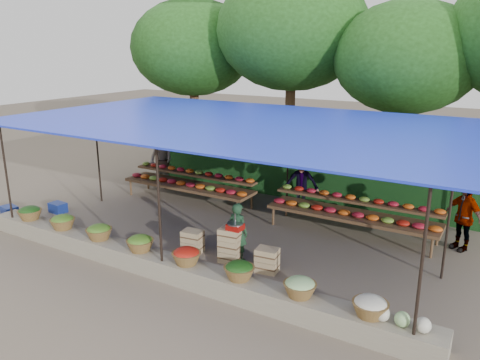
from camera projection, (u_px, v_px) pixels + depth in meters
The scene contains 16 objects.
ground at pixel (237, 232), 11.78m from camera, with size 60.00×60.00×0.00m, color #665D4B.
stone_curb at pixel (167, 267), 9.45m from camera, with size 10.60×0.55×0.40m, color slate.
stall_canopy at pixel (239, 126), 11.11m from camera, with size 10.80×6.60×2.82m.
produce_baskets at pixel (163, 250), 9.40m from camera, with size 8.98×0.58×0.34m.
netting_backdrop at pixel (291, 159), 14.04m from camera, with size 10.60×0.06×2.50m, color #1D4F1C.
tree_row at pixel (346, 40), 15.27m from camera, with size 16.51×5.50×7.12m.
fruit_table_left at pixel (189, 182), 13.96m from camera, with size 4.21×0.95×0.93m.
fruit_table_right at pixel (353, 211), 11.49m from camera, with size 4.21×0.95×0.93m.
crate_counter at pixel (229, 248), 10.08m from camera, with size 2.39×0.39×0.77m.
weighing_scale at pixel (235, 226), 9.85m from camera, with size 0.34×0.34×0.36m.
vendor_seated at pixel (238, 232), 10.07m from camera, with size 0.48×0.31×1.31m, color #1B3C24.
customer_left at pixel (161, 161), 15.21m from camera, with size 0.88×0.69×1.82m, color slate.
customer_mid at pixel (301, 182), 13.32m from camera, with size 1.01×0.58×1.56m, color slate.
customer_right at pixel (463, 217), 10.57m from camera, with size 0.93×0.39×1.58m, color slate.
blue_crate_front at pixel (10, 211), 12.86m from camera, with size 0.46×0.33×0.28m, color navy.
blue_crate_back at pixel (58, 208), 13.14m from camera, with size 0.46×0.33×0.28m, color navy.
Camera 1 is at (5.67, -9.39, 4.50)m, focal length 35.00 mm.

